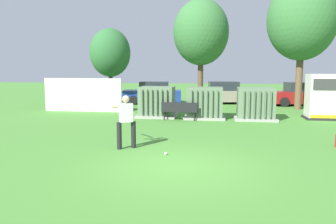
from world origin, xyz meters
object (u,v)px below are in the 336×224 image
parked_car_leftmost (82,92)px  parked_car_rightmost (300,95)px  parked_car_left_of_center (153,93)px  park_bench (179,110)px  parked_car_right_of_center (222,93)px  transformer_mid_east (255,104)px  transformer_mid_west (205,103)px  sports_ball (166,154)px  batter (126,119)px  generator_enclosure (321,97)px  transformer_west (157,102)px

parked_car_leftmost → parked_car_rightmost: bearing=-1.3°
parked_car_left_of_center → parked_car_rightmost: size_ratio=1.00×
park_bench → parked_car_right_of_center: parked_car_right_of_center is taller
transformer_mid_east → parked_car_rightmost: same height
transformer_mid_west → sports_ball: size_ratio=23.33×
transformer_mid_east → batter: batter is taller
parked_car_leftmost → sports_ball: bearing=-59.4°
park_bench → parked_car_rightmost: 10.99m
transformer_mid_west → parked_car_rightmost: 9.51m
sports_ball → transformer_mid_west: bearing=83.4°
park_bench → batter: bearing=-100.0°
generator_enclosure → parked_car_rightmost: generator_enclosure is taller
transformer_west → sports_ball: 8.04m
transformer_mid_west → sports_ball: bearing=-96.6°
transformer_mid_east → sports_ball: 8.38m
parked_car_leftmost → batter: bearing=-62.5°
sports_ball → parked_car_rightmost: size_ratio=0.02×
batter → parked_car_left_of_center: size_ratio=0.40×
transformer_mid_west → parked_car_right_of_center: (0.95, 7.58, -0.04)m
transformer_west → batter: bearing=-87.9°
parked_car_left_of_center → parked_car_rightmost: same height
sports_ball → parked_car_right_of_center: size_ratio=0.02×
transformer_mid_east → batter: bearing=-125.1°
transformer_west → transformer_mid_east: size_ratio=1.00×
transformer_mid_west → park_bench: bearing=-144.8°
sports_ball → parked_car_rightmost: bearing=63.9°
transformer_mid_east → parked_car_right_of_center: size_ratio=0.48×
batter → parked_car_rightmost: batter is taller
transformer_mid_east → parked_car_leftmost: size_ratio=0.48×
transformer_mid_west → parked_car_rightmost: same height
transformer_mid_east → batter: 8.45m
transformer_mid_west → parked_car_leftmost: size_ratio=0.48×
transformer_west → parked_car_rightmost: 11.28m
park_bench → parked_car_leftmost: bearing=135.9°
parked_car_right_of_center → park_bench: bearing=-104.5°
sports_ball → parked_car_left_of_center: (-3.20, 14.48, 0.71)m
parked_car_left_of_center → parked_car_rightmost: (10.44, 0.26, 0.00)m
transformer_mid_east → park_bench: transformer_mid_east is taller
generator_enclosure → parked_car_left_of_center: (-10.01, 6.12, -0.38)m
transformer_mid_west → transformer_mid_east: same height
parked_car_right_of_center → parked_car_leftmost: bearing=-179.3°
park_bench → sports_ball: bearing=-87.0°
generator_enclosure → sports_ball: 10.84m
batter → sports_ball: (1.42, -0.70, -0.93)m
transformer_west → parked_car_left_of_center: size_ratio=0.48×
transformer_mid_west → parked_car_left_of_center: size_ratio=0.48×
transformer_mid_east → park_bench: size_ratio=1.16×
parked_car_left_of_center → parked_car_right_of_center: same height
sports_ball → parked_car_leftmost: (-8.92, 15.10, 0.71)m
transformer_west → park_bench: size_ratio=1.16×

